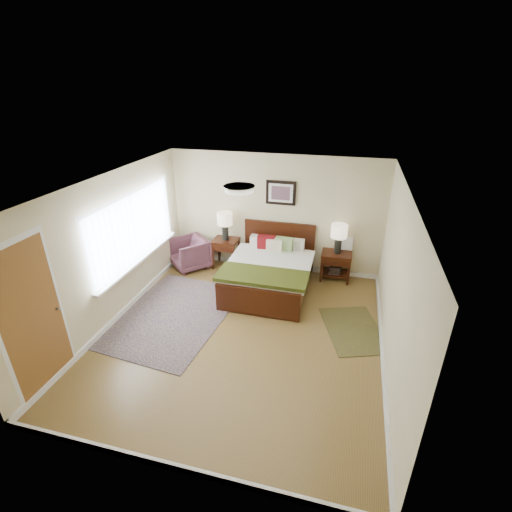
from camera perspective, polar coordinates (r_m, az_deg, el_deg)
name	(u,v)px	position (r m, az deg, el deg)	size (l,w,h in m)	color
floor	(242,333)	(6.31, -2.16, -11.75)	(5.00, 5.00, 0.00)	brown
back_wall	(275,214)	(7.87, 2.91, 6.50)	(4.50, 0.04, 2.50)	beige
front_wall	(164,386)	(3.76, -14.00, -18.78)	(4.50, 0.04, 2.50)	beige
left_wall	(111,251)	(6.60, -21.42, 0.75)	(0.04, 5.00, 2.50)	beige
right_wall	(396,285)	(5.50, 20.78, -4.23)	(0.04, 5.00, 2.50)	beige
ceiling	(239,186)	(5.19, -2.61, 10.73)	(4.50, 5.00, 0.02)	white
window	(135,229)	(7.05, -18.07, 3.98)	(0.11, 2.72, 1.32)	silver
door	(33,320)	(5.54, -31.10, -8.43)	(0.06, 1.00, 2.18)	silver
ceil_fixture	(239,188)	(5.20, -2.61, 10.36)	(0.44, 0.44, 0.08)	white
bed	(270,267)	(7.27, 2.12, -1.67)	(1.65, 1.98, 1.07)	#361508
wall_art	(281,193)	(7.68, 3.84, 9.66)	(0.62, 0.05, 0.50)	black
nightstand_left	(225,245)	(8.18, -4.72, 1.68)	(0.54, 0.49, 0.64)	#361508
nightstand_right	(336,264)	(7.86, 12.19, -1.14)	(0.61, 0.45, 0.60)	#361508
lamp_left	(225,221)	(7.99, -4.81, 5.35)	(0.32, 0.32, 0.61)	black
lamp_right	(339,234)	(7.60, 12.65, 3.35)	(0.32, 0.32, 0.61)	black
armchair	(190,253)	(8.31, -10.19, 0.40)	(0.72, 0.75, 0.68)	brown
rug_persian	(173,315)	(6.89, -12.68, -8.82)	(1.82, 2.57, 0.01)	#0D0B3A
rug_navy	(354,330)	(6.58, 14.78, -10.88)	(0.89, 1.33, 0.01)	black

